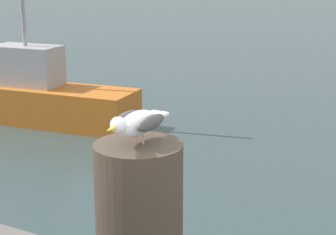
% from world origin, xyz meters
% --- Properties ---
extents(seagull, '(0.15, 0.39, 0.14)m').
position_xyz_m(seagull, '(-0.25, -0.50, 2.44)').
color(seagull, tan).
rests_on(seagull, mooring_post).
extents(boat_orange, '(5.76, 1.69, 4.85)m').
position_xyz_m(boat_orange, '(-7.45, 5.86, 0.49)').
color(boat_orange, orange).
rests_on(boat_orange, ground_plane).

